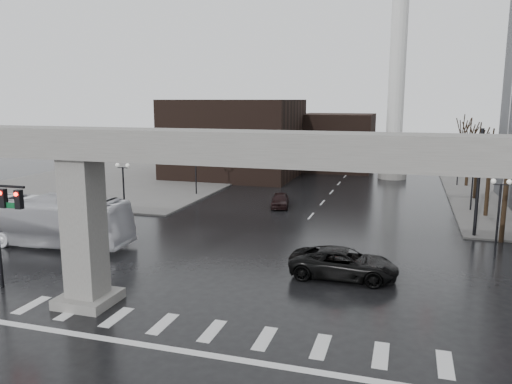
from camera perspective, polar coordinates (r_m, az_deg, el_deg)
ground at (r=23.62m, az=-4.08°, el=-14.54°), size 160.00×160.00×0.00m
sidewalk_nw at (r=66.10m, az=-13.99°, el=1.57°), size 28.00×36.00×0.15m
elevated_guideway at (r=21.21m, az=-1.13°, el=2.07°), size 48.00×2.60×8.70m
building_far_left at (r=65.85m, az=-2.40°, el=6.15°), size 16.00×14.00×10.00m
building_far_mid at (r=72.85m, az=9.26°, el=5.66°), size 10.00×10.00×8.00m
smokestack at (r=66.05m, az=15.83°, el=13.03°), size 3.60×3.60×30.00m
signal_mast_arm at (r=38.98m, az=18.70°, el=3.82°), size 12.12×0.43×8.00m
signal_left_pole at (r=29.23m, az=-26.86°, el=-2.33°), size 2.30×0.30×6.00m
flagpole_assembly at (r=42.67m, az=27.25°, el=6.04°), size 2.06×0.12×12.00m
lamp_right_0 at (r=35.02m, az=26.05°, el=-1.30°), size 1.22×0.32×5.11m
lamp_right_1 at (r=48.71m, az=23.57°, el=1.94°), size 1.22×0.32×5.11m
lamp_right_2 at (r=62.54m, az=22.18°, el=3.75°), size 1.22×0.32×5.11m
lamp_left_0 at (r=40.59m, az=-14.91°, el=0.91°), size 1.22×0.32×5.11m
lamp_left_1 at (r=52.86m, az=-6.92°, el=3.35°), size 1.22×0.32×5.11m
lamp_left_2 at (r=65.82m, az=-1.98°, el=4.82°), size 1.22×0.32×5.11m
tree_right_0 at (r=39.21m, az=26.57°, el=-1.21°), size 1.09×1.58×7.50m
tree_right_1 at (r=46.99m, az=25.02°, el=0.77°), size 1.09×1.61×7.67m
tree_right_2 at (r=54.83m, az=23.92°, el=2.19°), size 1.10×1.63×7.85m
tree_right_3 at (r=62.71m, az=23.09°, el=3.25°), size 1.11×1.66×8.02m
tree_right_4 at (r=70.62m, az=22.44°, el=4.07°), size 1.12×1.69×8.19m
pickup_truck at (r=28.99m, az=9.97°, el=-8.04°), size 6.14×2.90×1.70m
city_bus at (r=37.65m, az=-23.10°, el=-3.00°), size 12.70×3.55×3.50m
far_car at (r=47.02m, az=2.76°, el=-0.93°), size 2.35×4.20×1.35m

